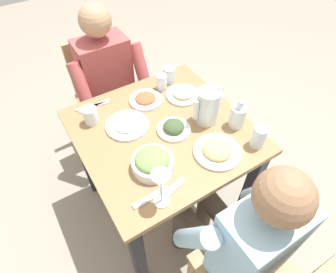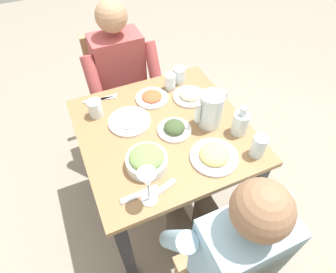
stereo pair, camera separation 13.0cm
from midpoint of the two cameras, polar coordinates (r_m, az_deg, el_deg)
name	(u,v)px [view 2 (the right image)]	position (r m, az deg, el deg)	size (l,w,h in m)	color
ground_plane	(165,201)	(2.07, 1.20, -13.09)	(8.00, 8.00, 0.00)	gray
dining_table	(164,146)	(1.55, 1.55, -2.07)	(0.85, 0.85, 0.76)	#997047
chair_near	(119,85)	(2.18, -8.30, 10.21)	(0.40, 0.40, 0.86)	tan
diner_near	(125,85)	(1.93, -6.84, 10.25)	(0.48, 0.53, 1.16)	#B24C4C
diner_far	(223,240)	(1.30, 14.15, -19.83)	(0.48, 0.53, 1.16)	#9EC6E0
water_pitcher	(211,110)	(1.43, 11.23, 5.18)	(0.16, 0.12, 0.19)	silver
salad_bowl	(147,160)	(1.27, -1.40, -4.89)	(0.19, 0.19, 0.09)	white
plate_yoghurt	(129,121)	(1.48, -5.34, 3.12)	(0.22, 0.22, 0.04)	white
plate_fries	(214,155)	(1.34, 12.12, -3.90)	(0.23, 0.23, 0.06)	white
plate_beans	(190,96)	(1.63, 6.74, 8.12)	(0.19, 0.19, 0.04)	white
plate_rice_curry	(152,97)	(1.61, -0.93, 7.86)	(0.19, 0.19, 0.04)	white
plate_dolmas	(174,128)	(1.43, 3.92, 1.54)	(0.17, 0.17, 0.06)	white
water_glass_center	(179,75)	(1.72, 4.48, 12.17)	(0.07, 0.07, 0.10)	silver
water_glass_near_left	(170,82)	(1.66, 2.72, 10.88)	(0.06, 0.06, 0.10)	silver
water_glass_near_right	(95,108)	(1.52, -12.16, 5.49)	(0.08, 0.08, 0.09)	silver
water_glass_by_pitcher	(259,146)	(1.38, 20.47, -1.98)	(0.07, 0.07, 0.11)	silver
wine_glass	(148,181)	(1.08, -0.68, -9.22)	(0.08, 0.08, 0.20)	silver
oil_carafe	(240,124)	(1.45, 16.89, 2.33)	(0.08, 0.08, 0.16)	silver
fork_near	(160,191)	(1.22, 1.46, -11.11)	(0.17, 0.03, 0.01)	silver
knife_near	(102,99)	(1.64, -11.00, 7.28)	(0.18, 0.02, 0.01)	silver
fork_far	(139,194)	(1.21, -2.71, -11.82)	(0.17, 0.03, 0.01)	silver
knife_far	(100,100)	(1.64, -11.47, 7.22)	(0.18, 0.02, 0.01)	silver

